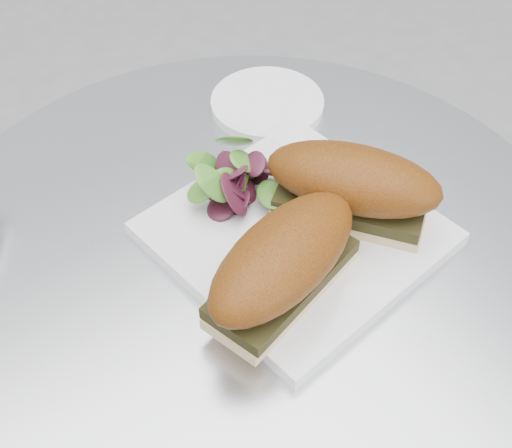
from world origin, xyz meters
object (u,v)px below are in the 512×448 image
Objects in this scene: plate at (296,234)px; saucer at (267,104)px; sandwich_right at (353,185)px; sandwich_left at (283,263)px.

saucer is at bearing 64.47° from plate.
sandwich_right is (0.06, -0.01, 0.05)m from plate.
plate is 1.33× the size of sandwich_right.
sandwich_right is 0.22m from saucer.
sandwich_left is 0.30m from saucer.
plate is 0.08m from sandwich_right.
sandwich_left is 1.07× the size of sandwich_right.
sandwich_right reaches higher than plate.
sandwich_right is (0.11, 0.05, -0.00)m from sandwich_left.
saucer is (0.04, 0.21, -0.05)m from sandwich_right.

